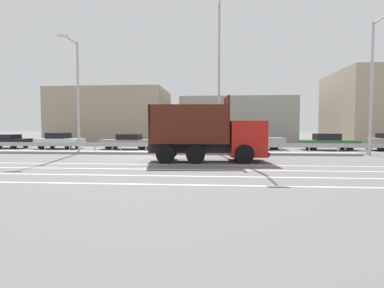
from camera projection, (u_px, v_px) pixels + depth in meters
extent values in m
plane|color=#605E5B|center=(148.00, 157.00, 19.76)|extent=(320.00, 320.00, 0.00)
cube|color=silver|center=(205.00, 165.00, 15.60)|extent=(52.77, 0.16, 0.01)
cube|color=silver|center=(204.00, 170.00, 13.79)|extent=(52.77, 0.16, 0.01)
cube|color=silver|center=(202.00, 176.00, 11.90)|extent=(52.77, 0.16, 0.01)
cube|color=silver|center=(199.00, 185.00, 10.06)|extent=(52.77, 0.16, 0.01)
cube|color=gray|center=(156.00, 153.00, 22.15)|extent=(29.02, 1.10, 0.18)
cube|color=#9EA0A5|center=(159.00, 145.00, 23.48)|extent=(52.77, 0.04, 0.32)
cylinder|color=#ADADB2|center=(21.00, 148.00, 24.41)|extent=(0.09, 0.09, 0.62)
cylinder|color=#ADADB2|center=(45.00, 148.00, 24.24)|extent=(0.09, 0.09, 0.62)
cylinder|color=#ADADB2|center=(70.00, 148.00, 24.08)|extent=(0.09, 0.09, 0.62)
cylinder|color=#ADADB2|center=(95.00, 148.00, 23.91)|extent=(0.09, 0.09, 0.62)
cylinder|color=#ADADB2|center=(120.00, 148.00, 23.74)|extent=(0.09, 0.09, 0.62)
cylinder|color=#ADADB2|center=(146.00, 149.00, 23.58)|extent=(0.09, 0.09, 0.62)
cylinder|color=#ADADB2|center=(172.00, 149.00, 23.41)|extent=(0.09, 0.09, 0.62)
cylinder|color=#ADADB2|center=(199.00, 149.00, 23.24)|extent=(0.09, 0.09, 0.62)
cylinder|color=#ADADB2|center=(226.00, 149.00, 23.07)|extent=(0.09, 0.09, 0.62)
cylinder|color=#ADADB2|center=(253.00, 149.00, 22.91)|extent=(0.09, 0.09, 0.62)
cylinder|color=#ADADB2|center=(281.00, 149.00, 22.74)|extent=(0.09, 0.09, 0.62)
cylinder|color=#ADADB2|center=(309.00, 149.00, 22.57)|extent=(0.09, 0.09, 0.62)
cylinder|color=#ADADB2|center=(338.00, 150.00, 22.41)|extent=(0.09, 0.09, 0.62)
cylinder|color=#ADADB2|center=(367.00, 150.00, 22.24)|extent=(0.09, 0.09, 0.62)
cube|color=red|center=(246.00, 139.00, 17.32)|extent=(2.15, 2.62, 2.01)
cube|color=black|center=(263.00, 133.00, 17.29)|extent=(0.19, 2.13, 0.77)
cube|color=black|center=(264.00, 153.00, 17.36)|extent=(0.29, 2.43, 0.24)
cube|color=black|center=(189.00, 148.00, 17.35)|extent=(4.69, 1.71, 0.53)
cube|color=#511E14|center=(189.00, 142.00, 17.34)|extent=(4.58, 2.71, 0.12)
cube|color=#511E14|center=(190.00, 124.00, 18.42)|extent=(4.41, 0.44, 2.03)
cube|color=#511E14|center=(189.00, 123.00, 16.14)|extent=(4.41, 0.44, 2.03)
cube|color=#511E14|center=(227.00, 119.00, 17.26)|extent=(0.28, 2.38, 2.54)
cube|color=#511E14|center=(152.00, 124.00, 17.29)|extent=(0.28, 2.38, 2.03)
cylinder|color=black|center=(238.00, 151.00, 18.57)|extent=(1.06, 0.40, 1.04)
cylinder|color=black|center=(244.00, 154.00, 16.15)|extent=(1.06, 0.40, 1.04)
cylinder|color=black|center=(195.00, 151.00, 18.58)|extent=(1.06, 0.40, 1.04)
cylinder|color=black|center=(195.00, 154.00, 16.16)|extent=(1.06, 0.40, 1.04)
cylinder|color=black|center=(169.00, 151.00, 18.58)|extent=(1.06, 0.40, 1.04)
cylinder|color=black|center=(166.00, 154.00, 16.16)|extent=(1.06, 0.40, 1.04)
cylinder|color=white|center=(158.00, 152.00, 22.13)|extent=(0.16, 0.16, 0.32)
cylinder|color=black|center=(158.00, 148.00, 22.11)|extent=(0.16, 0.16, 0.32)
cylinder|color=white|center=(158.00, 143.00, 22.09)|extent=(0.16, 0.16, 0.32)
cylinder|color=black|center=(158.00, 139.00, 22.08)|extent=(0.16, 0.16, 0.32)
cylinder|color=white|center=(158.00, 134.00, 22.06)|extent=(0.16, 0.16, 0.32)
cylinder|color=#1E4CB2|center=(158.00, 128.00, 22.03)|extent=(0.67, 0.03, 0.67)
cylinder|color=white|center=(158.00, 128.00, 22.03)|extent=(0.72, 0.02, 0.72)
cylinder|color=#ADADB2|center=(78.00, 98.00, 22.48)|extent=(0.18, 0.18, 8.34)
cylinder|color=#ADADB2|center=(70.00, 39.00, 21.14)|extent=(0.18, 2.27, 0.10)
cube|color=silver|center=(63.00, 36.00, 20.01)|extent=(0.71, 0.23, 0.12)
cylinder|color=#ADADB2|center=(219.00, 80.00, 21.51)|extent=(0.18, 0.18, 10.75)
cylinder|color=#ADADB2|center=(371.00, 89.00, 20.76)|extent=(0.18, 0.18, 9.23)
cylinder|color=#ADADB2|center=(384.00, 17.00, 19.31)|extent=(0.15, 2.43, 0.10)
cube|color=black|center=(6.00, 142.00, 28.88)|extent=(4.76, 2.06, 0.62)
cube|color=black|center=(7.00, 136.00, 28.83)|extent=(2.06, 1.63, 0.40)
cylinder|color=black|center=(0.00, 144.00, 29.91)|extent=(0.61, 0.25, 0.60)
cylinder|color=black|center=(13.00, 146.00, 27.88)|extent=(0.61, 0.25, 0.60)
cylinder|color=black|center=(26.00, 145.00, 29.44)|extent=(0.61, 0.25, 0.60)
cube|color=silver|center=(60.00, 142.00, 28.04)|extent=(4.31, 2.02, 0.66)
cube|color=black|center=(58.00, 136.00, 28.03)|extent=(1.85, 1.67, 0.52)
cylinder|color=black|center=(78.00, 145.00, 28.73)|extent=(0.61, 0.23, 0.60)
cylinder|color=black|center=(68.00, 146.00, 27.04)|extent=(0.61, 0.23, 0.60)
cylinder|color=black|center=(52.00, 145.00, 29.08)|extent=(0.61, 0.23, 0.60)
cylinder|color=black|center=(41.00, 146.00, 27.38)|extent=(0.61, 0.23, 0.60)
cube|color=gray|center=(128.00, 143.00, 27.52)|extent=(4.92, 1.91, 0.57)
cube|color=black|center=(129.00, 137.00, 27.48)|extent=(2.09, 1.61, 0.51)
cylinder|color=black|center=(109.00, 146.00, 26.88)|extent=(0.61, 0.22, 0.60)
cylinder|color=black|center=(115.00, 145.00, 28.53)|extent=(0.61, 0.22, 0.60)
cylinder|color=black|center=(141.00, 146.00, 26.54)|extent=(0.61, 0.22, 0.60)
cylinder|color=black|center=(146.00, 145.00, 28.19)|extent=(0.61, 0.22, 0.60)
cube|color=silver|center=(197.00, 143.00, 27.63)|extent=(4.65, 1.77, 0.54)
cube|color=black|center=(199.00, 137.00, 27.59)|extent=(1.97, 1.51, 0.49)
cylinder|color=black|center=(181.00, 146.00, 26.94)|extent=(0.60, 0.21, 0.60)
cylinder|color=black|center=(183.00, 145.00, 28.52)|extent=(0.60, 0.21, 0.60)
cylinder|color=black|center=(213.00, 146.00, 26.77)|extent=(0.60, 0.21, 0.60)
cylinder|color=black|center=(213.00, 145.00, 28.35)|extent=(0.60, 0.21, 0.60)
cube|color=#A3A3A8|center=(257.00, 142.00, 27.08)|extent=(4.82, 1.82, 0.77)
cube|color=black|center=(255.00, 135.00, 27.05)|extent=(2.05, 1.54, 0.52)
cylinder|color=black|center=(271.00, 146.00, 27.82)|extent=(0.61, 0.22, 0.60)
cylinder|color=black|center=(275.00, 147.00, 26.23)|extent=(0.61, 0.22, 0.60)
cylinder|color=black|center=(239.00, 145.00, 27.98)|extent=(0.61, 0.22, 0.60)
cylinder|color=black|center=(241.00, 147.00, 26.38)|extent=(0.61, 0.22, 0.60)
cube|color=#335B33|center=(328.00, 143.00, 26.36)|extent=(4.87, 1.72, 0.58)
cube|color=black|center=(327.00, 137.00, 26.35)|extent=(2.06, 1.48, 0.58)
cylinder|color=black|center=(342.00, 146.00, 27.02)|extent=(0.60, 0.21, 0.60)
cylinder|color=black|center=(350.00, 147.00, 25.46)|extent=(0.60, 0.21, 0.60)
cylinder|color=black|center=(308.00, 146.00, 27.30)|extent=(0.60, 0.21, 0.60)
cylinder|color=black|center=(313.00, 147.00, 25.74)|extent=(0.60, 0.21, 0.60)
cylinder|color=black|center=(381.00, 148.00, 24.96)|extent=(0.61, 0.22, 0.60)
cylinder|color=black|center=(369.00, 146.00, 26.80)|extent=(0.61, 0.22, 0.60)
cube|color=tan|center=(113.00, 116.00, 43.64)|extent=(15.66, 10.19, 7.42)
cube|color=gray|center=(236.00, 120.00, 43.90)|extent=(15.47, 10.42, 6.14)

